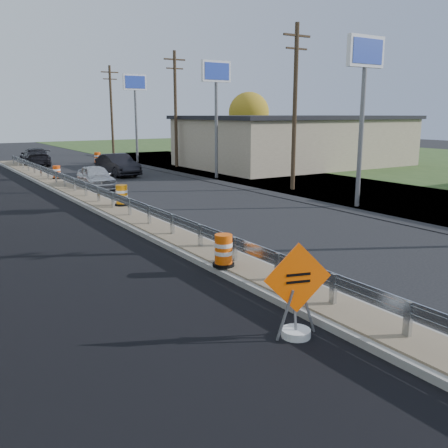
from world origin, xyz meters
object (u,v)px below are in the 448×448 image
barrel_median_mid (122,196)px  car_silver (96,177)px  barrel_median_near (223,251)px  car_dark_far (35,157)px  caution_sign (297,314)px  barrel_shoulder_far (98,158)px  car_dark_mid (118,165)px  barrel_shoulder_mid (131,166)px  barrel_median_far (57,172)px

barrel_median_mid → car_silver: 7.55m
barrel_median_near → barrel_median_mid: 10.62m
barrel_median_mid → car_dark_far: 23.69m
caution_sign → car_silver: bearing=98.1°
barrel_shoulder_far → car_dark_mid: car_dark_mid is taller
caution_sign → barrel_shoulder_mid: (8.64, 29.91, -0.11)m
barrel_median_near → car_dark_mid: 24.25m
caution_sign → barrel_shoulder_far: 38.40m
barrel_median_mid → barrel_shoulder_far: bearing=74.1°
barrel_median_near → barrel_median_mid: bearing=84.1°
barrel_median_near → barrel_shoulder_far: bearing=77.2°
barrel_shoulder_far → barrel_median_near: bearing=-102.8°
barrel_median_far → car_silver: bearing=-73.3°
barrel_median_far → car_dark_far: car_dark_far is taller
barrel_median_near → caution_sign: bearing=-102.9°
barrel_median_mid → barrel_median_far: 11.61m
car_silver → car_dark_far: size_ratio=0.77×
barrel_median_mid → barrel_median_far: (0.00, 11.61, -0.05)m
caution_sign → barrel_shoulder_mid: bearing=90.5°
caution_sign → barrel_median_mid: bearing=98.6°
barrel_shoulder_mid → car_dark_mid: bearing=-131.1°
barrel_median_mid → barrel_shoulder_mid: barrel_median_mid is taller
barrel_median_near → barrel_median_mid: barrel_median_mid is taller
barrel_median_mid → barrel_shoulder_mid: size_ratio=1.17×
barrel_median_near → car_dark_mid: car_dark_mid is taller
barrel_median_mid → barrel_shoulder_mid: (6.57, 15.08, -0.30)m
barrel_shoulder_far → barrel_median_far: bearing=-120.4°
barrel_shoulder_far → car_silver: car_silver is taller
barrel_shoulder_mid → car_silver: (-5.32, -7.63, 0.30)m
barrel_median_mid → car_silver: size_ratio=0.24×
caution_sign → barrel_median_far: bearing=102.1°
caution_sign → car_dark_far: size_ratio=0.37×
barrel_median_far → barrel_median_near: bearing=-92.8°
barrel_median_far → barrel_shoulder_far: barrel_median_far is taller
car_dark_mid → barrel_shoulder_far: bearing=77.1°
barrel_median_near → barrel_shoulder_far: barrel_median_near is taller
barrel_shoulder_far → car_silver: (-5.20, -15.16, 0.22)m
caution_sign → barrel_median_mid: (2.08, 14.83, 0.19)m
barrel_shoulder_mid → car_dark_far: bearing=121.8°
caution_sign → car_dark_mid: (6.80, 27.80, 0.28)m
barrel_median_near → barrel_median_far: 22.21m
barrel_median_far → barrel_median_mid: bearing=-90.0°
barrel_median_far → car_dark_mid: size_ratio=0.18×
barrel_median_far → barrel_shoulder_mid: (6.57, 3.47, -0.25)m
barrel_median_far → car_dark_far: bearing=84.1°
caution_sign → barrel_shoulder_far: bearing=93.8°
barrel_shoulder_mid → car_dark_mid: size_ratio=0.17×
barrel_median_mid → car_dark_mid: bearing=70.0°
barrel_median_near → car_dark_far: (2.35, 34.23, 0.11)m
barrel_median_near → barrel_median_far: bearing=87.2°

